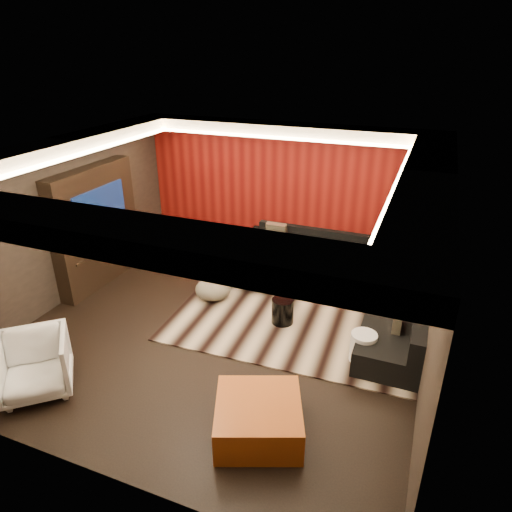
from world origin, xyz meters
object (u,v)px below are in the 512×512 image
at_px(orange_ottoman, 258,418).
at_px(sectional_sofa, 355,280).
at_px(coffee_table, 249,279).
at_px(drum_stool, 283,311).
at_px(armchair, 35,365).
at_px(white_side_table, 363,348).

bearing_deg(orange_ottoman, sectional_sofa, 83.35).
relative_size(coffee_table, drum_stool, 2.81).
distance_m(coffee_table, drum_stool, 1.42).
bearing_deg(armchair, coffee_table, 27.09).
bearing_deg(white_side_table, coffee_table, 147.44).
bearing_deg(armchair, sectional_sofa, 9.29).
height_order(coffee_table, armchair, armchair).
relative_size(drum_stool, sectional_sofa, 0.12).
distance_m(white_side_table, orange_ottoman, 2.00).
xyz_separation_m(orange_ottoman, sectional_sofa, (0.43, 3.72, 0.05)).
bearing_deg(drum_stool, armchair, -132.79).
height_order(armchair, sectional_sofa, armchair).
height_order(drum_stool, armchair, armchair).
bearing_deg(drum_stool, white_side_table, -20.47).
bearing_deg(coffee_table, drum_stool, -45.05).
relative_size(coffee_table, white_side_table, 2.57).
bearing_deg(drum_stool, coffee_table, 134.95).
xyz_separation_m(coffee_table, orange_ottoman, (1.48, -3.30, 0.10)).
bearing_deg(sectional_sofa, drum_stool, -122.65).
height_order(white_side_table, armchair, armchair).
distance_m(white_side_table, armchair, 4.41).
bearing_deg(sectional_sofa, white_side_table, -76.55).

